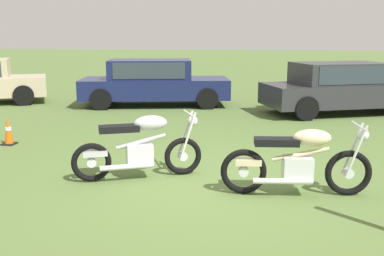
# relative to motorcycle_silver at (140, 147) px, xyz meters

# --- Properties ---
(ground_plane) EXTENTS (120.00, 120.00, 0.00)m
(ground_plane) POSITION_rel_motorcycle_silver_xyz_m (1.13, -0.16, -0.49)
(ground_plane) COLOR #567038
(motorcycle_silver) EXTENTS (1.89, 1.07, 1.02)m
(motorcycle_silver) POSITION_rel_motorcycle_silver_xyz_m (0.00, 0.00, 0.00)
(motorcycle_silver) COLOR black
(motorcycle_silver) RESTS_ON ground
(motorcycle_cream) EXTENTS (2.08, 0.67, 1.02)m
(motorcycle_cream) POSITION_rel_motorcycle_silver_xyz_m (2.36, -0.38, -0.01)
(motorcycle_cream) COLOR black
(motorcycle_cream) RESTS_ON ground
(car_navy) EXTENTS (4.82, 2.65, 1.43)m
(car_navy) POSITION_rel_motorcycle_silver_xyz_m (-1.57, 7.22, 0.31)
(car_navy) COLOR #161E4C
(car_navy) RESTS_ON ground
(car_charcoal) EXTENTS (4.76, 3.22, 1.43)m
(car_charcoal) POSITION_rel_motorcycle_silver_xyz_m (4.02, 6.61, 0.31)
(car_charcoal) COLOR #2D2D33
(car_charcoal) RESTS_ON ground
(traffic_cone) EXTENTS (0.25, 0.25, 0.59)m
(traffic_cone) POSITION_rel_motorcycle_silver_xyz_m (-3.22, 1.70, -0.22)
(traffic_cone) COLOR #EA590F
(traffic_cone) RESTS_ON ground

